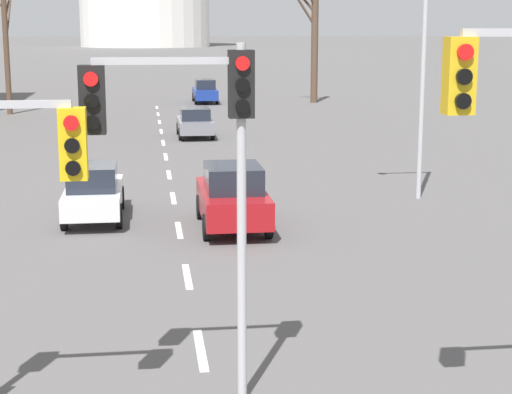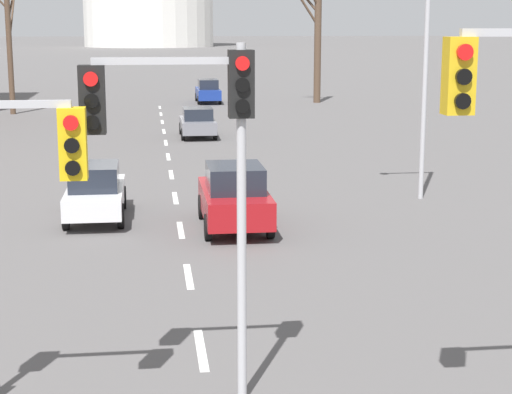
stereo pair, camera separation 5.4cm
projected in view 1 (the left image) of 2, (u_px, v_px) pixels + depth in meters
The scene contains 19 objects.
lane_stripe_1 at pixel (201, 350), 15.06m from camera, with size 0.16×2.00×0.01m, color silver.
lane_stripe_2 at pixel (187, 276), 19.43m from camera, with size 0.16×2.00×0.01m, color silver.
lane_stripe_3 at pixel (179, 230), 23.81m from camera, with size 0.16×2.00×0.01m, color silver.
lane_stripe_4 at pixel (173, 198), 28.18m from camera, with size 0.16×2.00×0.01m, color silver.
lane_stripe_5 at pixel (169, 175), 32.55m from camera, with size 0.16×2.00×0.01m, color silver.
lane_stripe_6 at pixel (166, 157), 36.92m from camera, with size 0.16×2.00×0.01m, color silver.
lane_stripe_7 at pixel (163, 143), 41.30m from camera, with size 0.16×2.00×0.01m, color silver.
lane_stripe_8 at pixel (161, 131), 45.67m from camera, with size 0.16×2.00×0.01m, color silver.
lane_stripe_9 at pixel (159, 122), 50.04m from camera, with size 0.16×2.00×0.01m, color silver.
lane_stripe_10 at pixel (158, 114), 54.41m from camera, with size 0.16×2.00×0.01m, color silver.
lane_stripe_11 at pixel (157, 107), 58.79m from camera, with size 0.16×2.00×0.01m, color silver.
traffic_signal_centre_tall at pixel (192, 134), 12.18m from camera, with size 2.45×0.34×5.38m.
street_lamp_right at pixel (412, 48), 27.15m from camera, with size 2.13×0.36×7.95m.
sedan_near_left at pixel (93, 191), 24.97m from camera, with size 1.69×4.19×1.66m.
sedan_near_right at pixel (205, 91), 62.09m from camera, with size 1.70×4.42×1.71m.
sedan_mid_centre at pixel (233, 197), 23.84m from camera, with size 1.85×4.19×1.82m.
sedan_far_left at pixel (195, 122), 43.20m from camera, with size 1.77×3.88×1.50m.
bare_tree_left_near at pixel (6, 44), 53.65m from camera, with size 2.85×2.39×9.36m.
bare_tree_right_near at pixel (313, 40), 61.55m from camera, with size 2.75×1.53×9.06m.
Camera 1 is at (-0.88, -6.61, 5.64)m, focal length 60.00 mm.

